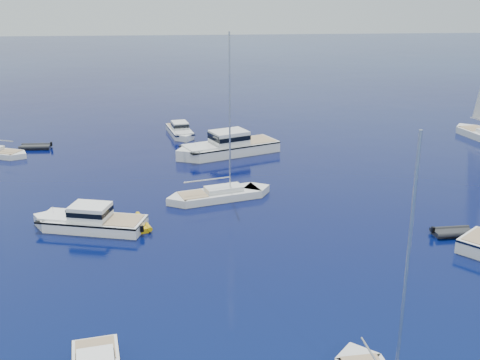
{
  "coord_description": "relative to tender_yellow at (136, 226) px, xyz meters",
  "views": [
    {
      "loc": [
        -6.85,
        -20.43,
        17.68
      ],
      "look_at": [
        -2.65,
        25.27,
        2.2
      ],
      "focal_mm": 43.52,
      "sensor_mm": 36.0,
      "label": 1
    }
  ],
  "objects": [
    {
      "name": "motor_cruiser_distant",
      "position": [
        8.45,
        19.38,
        0.0
      ],
      "size": [
        13.1,
        8.43,
        3.3
      ],
      "primitive_type": null,
      "rotation": [
        0.0,
        0.0,
        1.97
      ],
      "color": "silver",
      "rests_on": "ground"
    },
    {
      "name": "sailboat_centre",
      "position": [
        6.81,
        5.53,
        0.0
      ],
      "size": [
        10.29,
        5.35,
        14.65
      ],
      "primitive_type": null,
      "rotation": [
        0.0,
        0.0,
        5.0
      ],
      "color": "silver",
      "rests_on": "ground"
    },
    {
      "name": "tender_yellow",
      "position": [
        0.0,
        0.0,
        0.0
      ],
      "size": [
        3.17,
        4.19,
        0.95
      ],
      "primitive_type": null,
      "rotation": [
        0.0,
        0.0,
        0.35
      ],
      "color": "#C89D0B",
      "rests_on": "ground"
    },
    {
      "name": "tender_grey_near",
      "position": [
        23.63,
        -3.83,
        0.0
      ],
      "size": [
        3.3,
        1.96,
        0.95
      ],
      "primitive_type": null,
      "rotation": [
        0.0,
        0.0,
        4.76
      ],
      "color": "black",
      "rests_on": "ground"
    },
    {
      "name": "motor_cruiser_horizon",
      "position": [
        3.29,
        28.42,
        0.0
      ],
      "size": [
        3.97,
        8.26,
        2.08
      ],
      "primitive_type": null,
      "rotation": [
        0.0,
        0.0,
        3.34
      ],
      "color": "white",
      "rests_on": "ground"
    },
    {
      "name": "motor_cruiser_centre",
      "position": [
        -3.48,
        -0.11,
        0.0
      ],
      "size": [
        9.89,
        5.29,
        2.48
      ],
      "primitive_type": null,
      "rotation": [
        0.0,
        0.0,
        1.3
      ],
      "color": "white",
      "rests_on": "ground"
    },
    {
      "name": "tender_grey_far",
      "position": [
        -13.03,
        23.65,
        0.0
      ],
      "size": [
        3.63,
        2.07,
        0.95
      ],
      "primitive_type": null,
      "rotation": [
        0.0,
        0.0,
        1.54
      ],
      "color": "black",
      "rests_on": "ground"
    }
  ]
}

